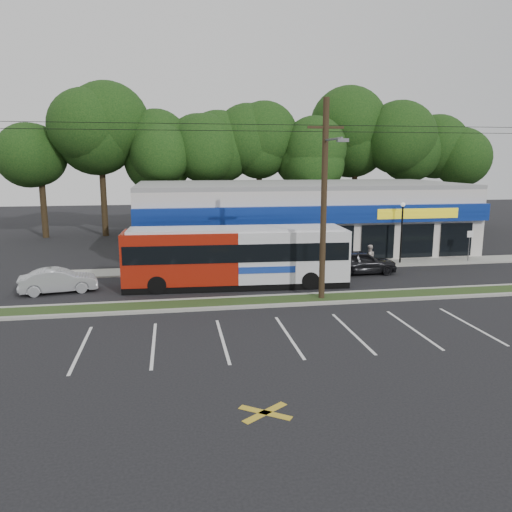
{
  "coord_description": "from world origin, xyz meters",
  "views": [
    {
      "loc": [
        -4.42,
        -22.81,
        7.04
      ],
      "look_at": [
        0.27,
        5.0,
        1.62
      ],
      "focal_mm": 35.0,
      "sensor_mm": 36.0,
      "label": 1
    }
  ],
  "objects_px": {
    "lamp_post": "(402,226)",
    "pedestrian_a": "(330,259)",
    "car_silver": "(59,281)",
    "metrobus": "(237,255)",
    "car_dark": "(360,262)",
    "pedestrian_b": "(369,258)",
    "sign_post": "(470,240)",
    "utility_pole": "(321,194)"
  },
  "relations": [
    {
      "from": "sign_post",
      "to": "metrobus",
      "type": "relative_size",
      "value": 0.18
    },
    {
      "from": "utility_pole",
      "to": "metrobus",
      "type": "xyz_separation_m",
      "value": [
        -3.75,
        3.57,
        -3.63
      ]
    },
    {
      "from": "utility_pole",
      "to": "car_silver",
      "type": "xyz_separation_m",
      "value": [
        -13.42,
        3.83,
        -4.75
      ]
    },
    {
      "from": "utility_pole",
      "to": "metrobus",
      "type": "distance_m",
      "value": 6.33
    },
    {
      "from": "lamp_post",
      "to": "metrobus",
      "type": "xyz_separation_m",
      "value": [
        -11.92,
        -4.3,
        -0.89
      ]
    },
    {
      "from": "sign_post",
      "to": "car_silver",
      "type": "relative_size",
      "value": 0.55
    },
    {
      "from": "sign_post",
      "to": "pedestrian_a",
      "type": "xyz_separation_m",
      "value": [
        -10.67,
        -1.63,
        -0.67
      ]
    },
    {
      "from": "metrobus",
      "to": "car_silver",
      "type": "bearing_deg",
      "value": -178.82
    },
    {
      "from": "sign_post",
      "to": "car_dark",
      "type": "distance_m",
      "value": 9.13
    },
    {
      "from": "utility_pole",
      "to": "lamp_post",
      "type": "xyz_separation_m",
      "value": [
        8.17,
        7.87,
        -2.74
      ]
    },
    {
      "from": "car_silver",
      "to": "metrobus",
      "type": "bearing_deg",
      "value": -101.87
    },
    {
      "from": "sign_post",
      "to": "pedestrian_b",
      "type": "xyz_separation_m",
      "value": [
        -8.0,
        -1.58,
        -0.69
      ]
    },
    {
      "from": "lamp_post",
      "to": "car_silver",
      "type": "bearing_deg",
      "value": -169.38
    },
    {
      "from": "pedestrian_a",
      "to": "pedestrian_b",
      "type": "distance_m",
      "value": 2.67
    },
    {
      "from": "sign_post",
      "to": "pedestrian_a",
      "type": "bearing_deg",
      "value": -171.3
    },
    {
      "from": "metrobus",
      "to": "utility_pole",
      "type": "bearing_deg",
      "value": -40.91
    },
    {
      "from": "car_dark",
      "to": "car_silver",
      "type": "xyz_separation_m",
      "value": [
        -17.76,
        -1.62,
        -0.1
      ]
    },
    {
      "from": "utility_pole",
      "to": "sign_post",
      "type": "xyz_separation_m",
      "value": [
        13.17,
        7.65,
        -3.86
      ]
    },
    {
      "from": "car_dark",
      "to": "sign_post",
      "type": "bearing_deg",
      "value": -77.34
    },
    {
      "from": "car_silver",
      "to": "pedestrian_a",
      "type": "relative_size",
      "value": 2.27
    },
    {
      "from": "lamp_post",
      "to": "pedestrian_a",
      "type": "bearing_deg",
      "value": -161.85
    },
    {
      "from": "car_dark",
      "to": "car_silver",
      "type": "bearing_deg",
      "value": 93.89
    },
    {
      "from": "car_dark",
      "to": "pedestrian_a",
      "type": "distance_m",
      "value": 1.93
    },
    {
      "from": "metrobus",
      "to": "car_silver",
      "type": "xyz_separation_m",
      "value": [
        -9.67,
        0.25,
        -1.12
      ]
    },
    {
      "from": "sign_post",
      "to": "pedestrian_b",
      "type": "bearing_deg",
      "value": -168.86
    },
    {
      "from": "car_dark",
      "to": "pedestrian_b",
      "type": "xyz_separation_m",
      "value": [
        0.82,
        0.62,
        0.1
      ]
    },
    {
      "from": "utility_pole",
      "to": "pedestrian_a",
      "type": "bearing_deg",
      "value": 67.45
    },
    {
      "from": "sign_post",
      "to": "car_dark",
      "type": "xyz_separation_m",
      "value": [
        -8.83,
        -2.2,
        -0.79
      ]
    },
    {
      "from": "sign_post",
      "to": "car_silver",
      "type": "height_order",
      "value": "sign_post"
    },
    {
      "from": "pedestrian_b",
      "to": "metrobus",
      "type": "bearing_deg",
      "value": 2.34
    },
    {
      "from": "utility_pole",
      "to": "pedestrian_a",
      "type": "distance_m",
      "value": 7.93
    },
    {
      "from": "car_silver",
      "to": "pedestrian_b",
      "type": "height_order",
      "value": "pedestrian_b"
    },
    {
      "from": "metrobus",
      "to": "lamp_post",
      "type": "bearing_deg",
      "value": 22.51
    },
    {
      "from": "utility_pole",
      "to": "pedestrian_b",
      "type": "height_order",
      "value": "utility_pole"
    },
    {
      "from": "car_dark",
      "to": "utility_pole",
      "type": "bearing_deg",
      "value": 140.13
    },
    {
      "from": "car_silver",
      "to": "pedestrian_b",
      "type": "distance_m",
      "value": 18.72
    },
    {
      "from": "lamp_post",
      "to": "pedestrian_a",
      "type": "height_order",
      "value": "lamp_post"
    },
    {
      "from": "metrobus",
      "to": "car_dark",
      "type": "height_order",
      "value": "metrobus"
    },
    {
      "from": "car_dark",
      "to": "lamp_post",
      "type": "bearing_deg",
      "value": -58.97
    },
    {
      "from": "car_silver",
      "to": "utility_pole",
      "type": "bearing_deg",
      "value": -116.28
    },
    {
      "from": "pedestrian_b",
      "to": "car_silver",
      "type": "bearing_deg",
      "value": -6.42
    },
    {
      "from": "metrobus",
      "to": "car_silver",
      "type": "height_order",
      "value": "metrobus"
    }
  ]
}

